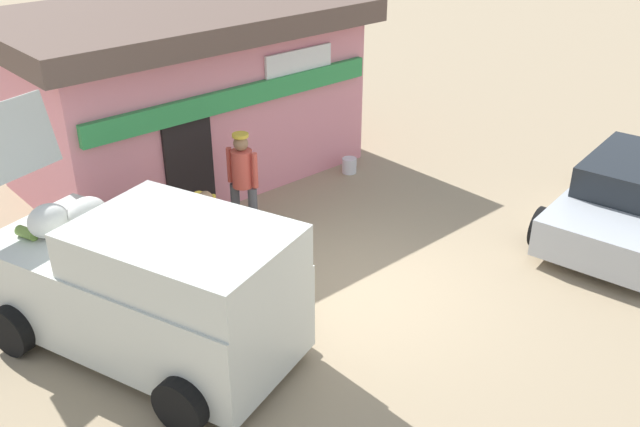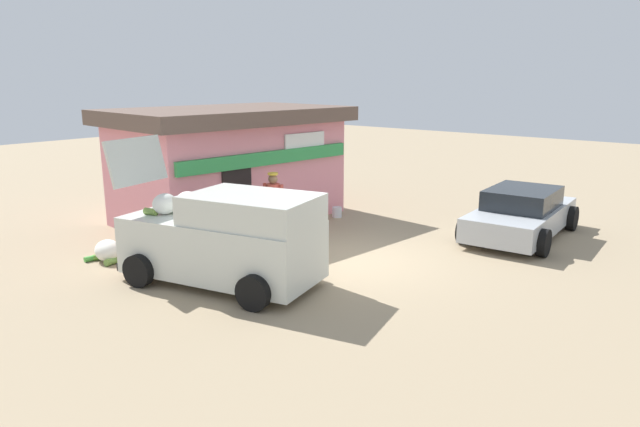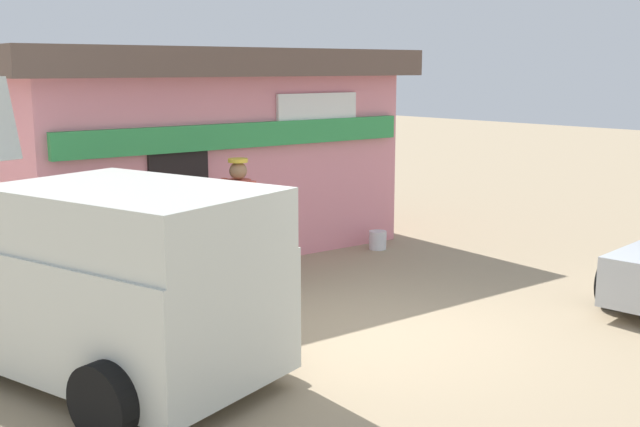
{
  "view_description": "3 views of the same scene",
  "coord_description": "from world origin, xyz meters",
  "px_view_note": "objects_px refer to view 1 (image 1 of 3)",
  "views": [
    {
      "loc": [
        -6.56,
        -5.4,
        5.59
      ],
      "look_at": [
        0.12,
        0.83,
        0.84
      ],
      "focal_mm": 38.7,
      "sensor_mm": 36.0,
      "label": 1
    },
    {
      "loc": [
        -10.06,
        -7.51,
        4.08
      ],
      "look_at": [
        0.35,
        1.17,
        0.83
      ],
      "focal_mm": 32.08,
      "sensor_mm": 36.0,
      "label": 2
    },
    {
      "loc": [
        -6.08,
        -5.91,
        2.95
      ],
      "look_at": [
        0.01,
        0.83,
        1.24
      ],
      "focal_mm": 43.8,
      "sensor_mm": 36.0,
      "label": 3
    }
  ],
  "objects_px": {
    "vendor_standing": "(243,178)",
    "storefront_bar": "(184,90)",
    "paint_bucket": "(349,165)",
    "delivery_van": "(147,285)",
    "parked_sedan": "(636,197)",
    "customer_bending": "(192,218)"
  },
  "relations": [
    {
      "from": "storefront_bar",
      "to": "paint_bucket",
      "type": "height_order",
      "value": "storefront_bar"
    },
    {
      "from": "customer_bending",
      "to": "parked_sedan",
      "type": "bearing_deg",
      "value": -38.06
    },
    {
      "from": "delivery_van",
      "to": "parked_sedan",
      "type": "relative_size",
      "value": 1.02
    },
    {
      "from": "delivery_van",
      "to": "customer_bending",
      "type": "bearing_deg",
      "value": 37.31
    },
    {
      "from": "customer_bending",
      "to": "paint_bucket",
      "type": "height_order",
      "value": "customer_bending"
    },
    {
      "from": "delivery_van",
      "to": "paint_bucket",
      "type": "distance_m",
      "value": 6.16
    },
    {
      "from": "storefront_bar",
      "to": "customer_bending",
      "type": "distance_m",
      "value": 3.72
    },
    {
      "from": "parked_sedan",
      "to": "paint_bucket",
      "type": "relative_size",
      "value": 14.53
    },
    {
      "from": "delivery_van",
      "to": "customer_bending",
      "type": "distance_m",
      "value": 2.02
    },
    {
      "from": "vendor_standing",
      "to": "paint_bucket",
      "type": "relative_size",
      "value": 5.84
    },
    {
      "from": "delivery_van",
      "to": "vendor_standing",
      "type": "bearing_deg",
      "value": 26.81
    },
    {
      "from": "parked_sedan",
      "to": "vendor_standing",
      "type": "height_order",
      "value": "vendor_standing"
    },
    {
      "from": "storefront_bar",
      "to": "paint_bucket",
      "type": "distance_m",
      "value": 3.49
    },
    {
      "from": "customer_bending",
      "to": "delivery_van",
      "type": "bearing_deg",
      "value": -142.69
    },
    {
      "from": "storefront_bar",
      "to": "vendor_standing",
      "type": "xyz_separation_m",
      "value": [
        -0.98,
        -2.72,
        -0.64
      ]
    },
    {
      "from": "delivery_van",
      "to": "paint_bucket",
      "type": "relative_size",
      "value": 14.79
    },
    {
      "from": "delivery_van",
      "to": "parked_sedan",
      "type": "distance_m",
      "value": 7.95
    },
    {
      "from": "delivery_van",
      "to": "parked_sedan",
      "type": "xyz_separation_m",
      "value": [
        7.27,
        -3.22,
        -0.35
      ]
    },
    {
      "from": "vendor_standing",
      "to": "storefront_bar",
      "type": "bearing_deg",
      "value": 70.28
    },
    {
      "from": "delivery_van",
      "to": "parked_sedan",
      "type": "height_order",
      "value": "delivery_van"
    },
    {
      "from": "delivery_van",
      "to": "paint_bucket",
      "type": "xyz_separation_m",
      "value": [
        5.85,
        1.78,
        -0.8
      ]
    },
    {
      "from": "vendor_standing",
      "to": "customer_bending",
      "type": "xyz_separation_m",
      "value": [
        -1.18,
        -0.19,
        -0.21
      ]
    }
  ]
}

